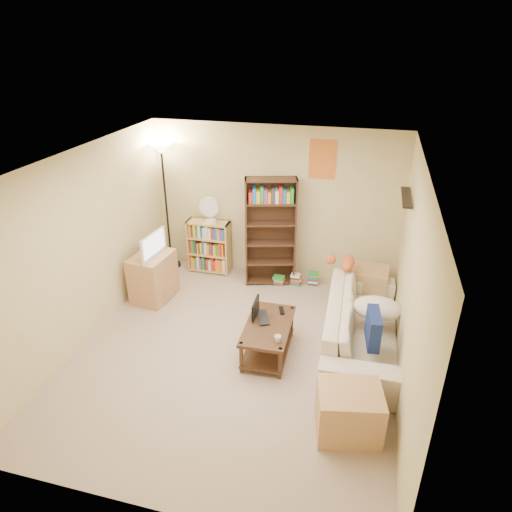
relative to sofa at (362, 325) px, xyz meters
name	(u,v)px	position (x,y,z in m)	size (l,w,h in m)	color
room	(233,238)	(-1.55, -0.54, 1.29)	(4.50, 4.54, 2.52)	tan
sofa	(362,325)	(0.00, 0.00, 0.00)	(0.97, 2.34, 0.68)	beige
navy_pillow	(373,328)	(0.12, -0.50, 0.31)	(0.44, 0.13, 0.40)	navy
cream_blanket	(377,308)	(0.17, 0.06, 0.24)	(0.62, 0.44, 0.27)	beige
tabby_cat	(345,262)	(-0.32, 0.88, 0.43)	(0.53, 0.20, 0.18)	#D25A2C
coffee_table	(268,334)	(-1.14, -0.44, -0.05)	(0.58, 1.01, 0.44)	#472A1B
laptop	(266,317)	(-1.19, -0.32, 0.12)	(0.33, 0.40, 0.03)	black
laptop_screen	(255,308)	(-1.34, -0.32, 0.24)	(0.01, 0.33, 0.22)	white
mug	(278,339)	(-0.95, -0.76, 0.15)	(0.09, 0.09, 0.08)	white
tv_remote	(282,310)	(-1.04, -0.11, 0.12)	(0.06, 0.18, 0.02)	black
tv_stand	(153,277)	(-3.15, 0.44, 0.03)	(0.49, 0.68, 0.73)	tan
television	(150,244)	(-3.15, 0.44, 0.58)	(0.15, 0.64, 0.37)	black
tall_bookshelf	(270,230)	(-1.53, 1.37, 0.60)	(0.84, 0.47, 1.77)	#432B1A
short_bookshelf	(209,247)	(-2.62, 1.50, 0.12)	(0.71, 0.28, 0.91)	tan
desk_fan	(209,210)	(-2.57, 1.46, 0.81)	(0.32, 0.18, 0.44)	white
floor_lamp	(163,171)	(-3.35, 1.50, 1.38)	(0.37, 0.37, 2.16)	black
side_table	(370,286)	(0.07, 1.13, -0.05)	(0.50, 0.50, 0.57)	tan
end_cabinet	(349,412)	(-0.05, -1.49, -0.07)	(0.64, 0.53, 0.53)	tan
book_stacks	(298,279)	(-1.07, 1.41, -0.24)	(0.71, 0.30, 0.22)	red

